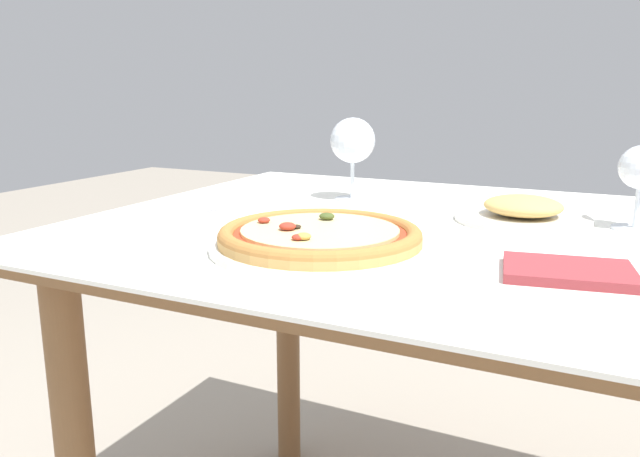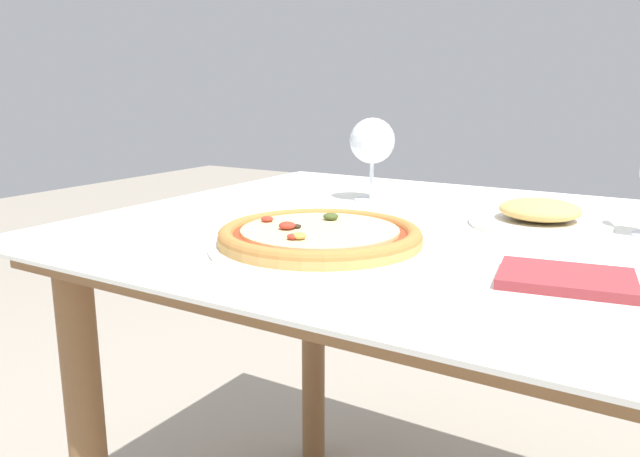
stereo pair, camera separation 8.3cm
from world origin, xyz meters
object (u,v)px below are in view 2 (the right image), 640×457
fork (212,215)px  side_plate (539,216)px  wine_glass_far_left (372,142)px  dining_table (485,293)px  pizza_plate (320,237)px

fork → side_plate: bearing=24.0°
fork → wine_glass_far_left: wine_glass_far_left is taller
wine_glass_far_left → dining_table: bearing=-30.3°
fork → side_plate: side_plate is taller
fork → side_plate: (0.50, 0.22, 0.01)m
pizza_plate → side_plate: side_plate is taller
fork → dining_table: bearing=14.8°
fork → pizza_plate: bearing=-18.0°
pizza_plate → wine_glass_far_left: wine_glass_far_left is taller
pizza_plate → wine_glass_far_left: 0.41m
dining_table → wine_glass_far_left: wine_glass_far_left is taller
wine_glass_far_left → pizza_plate: bearing=-73.6°
wine_glass_far_left → side_plate: size_ratio=0.73×
dining_table → side_plate: size_ratio=5.81×
fork → side_plate: size_ratio=0.76×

